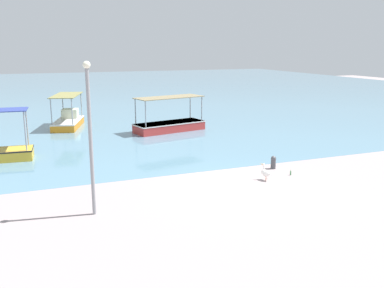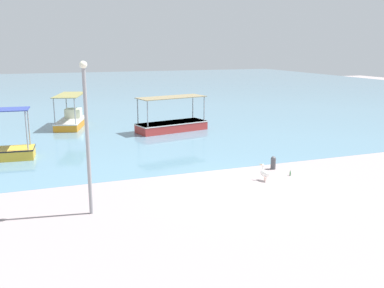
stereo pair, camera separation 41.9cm
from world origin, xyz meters
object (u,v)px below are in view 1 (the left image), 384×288
(mooring_bollard, at_px, (273,162))
(lamp_post, at_px, (90,131))
(glass_bottle, at_px, (291,173))
(fishing_boat_near_left, at_px, (68,120))
(pelican, at_px, (266,173))
(fishing_boat_center, at_px, (169,124))

(mooring_bollard, bearing_deg, lamp_post, -163.60)
(glass_bottle, bearing_deg, lamp_post, -171.17)
(lamp_post, xyz_separation_m, glass_bottle, (9.92, 1.54, -3.14))
(fishing_boat_near_left, bearing_deg, lamp_post, -92.93)
(pelican, distance_m, mooring_bollard, 2.13)
(fishing_boat_near_left, bearing_deg, glass_bottle, -63.02)
(mooring_bollard, bearing_deg, pelican, -131.63)
(fishing_boat_near_left, distance_m, lamp_post, 19.31)
(lamp_post, relative_size, glass_bottle, 21.38)
(fishing_boat_near_left, relative_size, mooring_bollard, 7.31)
(mooring_bollard, relative_size, glass_bottle, 2.55)
(fishing_boat_near_left, distance_m, mooring_bollard, 18.45)
(pelican, relative_size, mooring_bollard, 1.16)
(fishing_boat_near_left, height_order, mooring_bollard, fishing_boat_near_left)
(lamp_post, bearing_deg, glass_bottle, 8.83)
(fishing_boat_near_left, xyz_separation_m, glass_bottle, (8.94, -17.56, -0.46))
(fishing_boat_center, xyz_separation_m, fishing_boat_near_left, (-6.94, 4.54, 0.05))
(glass_bottle, bearing_deg, mooring_bollard, 97.98)
(pelican, bearing_deg, mooring_bollard, 48.37)
(fishing_boat_near_left, distance_m, glass_bottle, 19.71)
(fishing_boat_near_left, xyz_separation_m, pelican, (7.34, -17.83, -0.19))
(fishing_boat_center, bearing_deg, glass_bottle, -81.27)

